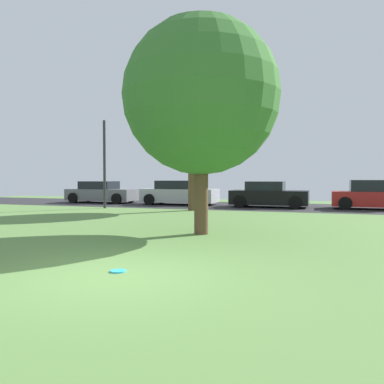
{
  "coord_description": "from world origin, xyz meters",
  "views": [
    {
      "loc": [
        3.22,
        -5.51,
        1.59
      ],
      "look_at": [
        0.0,
        3.96,
        1.22
      ],
      "focal_mm": 36.88,
      "sensor_mm": 36.0,
      "label": 1
    }
  ],
  "objects_px": {
    "maple_tree_far": "(201,97)",
    "parked_car_black": "(269,195)",
    "oak_tree_center": "(192,112)",
    "frisbee_disc": "(118,271)",
    "parked_car_red": "(375,196)",
    "parked_car_silver": "(179,193)",
    "parked_car_grey": "(102,193)",
    "street_lamp_post": "(104,164)"
  },
  "relations": [
    {
      "from": "frisbee_disc",
      "to": "parked_car_silver",
      "type": "xyz_separation_m",
      "value": [
        -4.79,
        15.62,
        0.64
      ]
    },
    {
      "from": "oak_tree_center",
      "to": "frisbee_disc",
      "type": "height_order",
      "value": "oak_tree_center"
    },
    {
      "from": "oak_tree_center",
      "to": "parked_car_grey",
      "type": "bearing_deg",
      "value": 153.39
    },
    {
      "from": "frisbee_disc",
      "to": "parked_car_grey",
      "type": "distance_m",
      "value": 18.61
    },
    {
      "from": "frisbee_disc",
      "to": "street_lamp_post",
      "type": "height_order",
      "value": "street_lamp_post"
    },
    {
      "from": "frisbee_disc",
      "to": "parked_car_silver",
      "type": "relative_size",
      "value": 0.06
    },
    {
      "from": "maple_tree_far",
      "to": "parked_car_grey",
      "type": "relative_size",
      "value": 1.38
    },
    {
      "from": "parked_car_silver",
      "to": "street_lamp_post",
      "type": "height_order",
      "value": "street_lamp_post"
    },
    {
      "from": "maple_tree_far",
      "to": "frisbee_disc",
      "type": "relative_size",
      "value": 22.28
    },
    {
      "from": "maple_tree_far",
      "to": "street_lamp_post",
      "type": "height_order",
      "value": "maple_tree_far"
    },
    {
      "from": "oak_tree_center",
      "to": "parked_car_grey",
      "type": "distance_m",
      "value": 9.07
    },
    {
      "from": "parked_car_grey",
      "to": "frisbee_disc",
      "type": "bearing_deg",
      "value": -57.48
    },
    {
      "from": "parked_car_grey",
      "to": "street_lamp_post",
      "type": "distance_m",
      "value": 4.84
    },
    {
      "from": "street_lamp_post",
      "to": "parked_car_red",
      "type": "bearing_deg",
      "value": 15.82
    },
    {
      "from": "parked_car_grey",
      "to": "street_lamp_post",
      "type": "xyz_separation_m",
      "value": [
        2.53,
        -3.79,
        1.63
      ]
    },
    {
      "from": "maple_tree_far",
      "to": "street_lamp_post",
      "type": "bearing_deg",
      "value": 135.97
    },
    {
      "from": "parked_car_red",
      "to": "frisbee_disc",
      "type": "bearing_deg",
      "value": -109.78
    },
    {
      "from": "oak_tree_center",
      "to": "street_lamp_post",
      "type": "xyz_separation_m",
      "value": [
        -4.7,
        -0.16,
        -2.46
      ]
    },
    {
      "from": "parked_car_red",
      "to": "street_lamp_post",
      "type": "height_order",
      "value": "street_lamp_post"
    },
    {
      "from": "street_lamp_post",
      "to": "parked_car_grey",
      "type": "bearing_deg",
      "value": 123.74
    },
    {
      "from": "oak_tree_center",
      "to": "parked_car_silver",
      "type": "bearing_deg",
      "value": 119.62
    },
    {
      "from": "parked_car_silver",
      "to": "parked_car_black",
      "type": "distance_m",
      "value": 5.21
    },
    {
      "from": "maple_tree_far",
      "to": "parked_car_silver",
      "type": "xyz_separation_m",
      "value": [
        -4.79,
        10.95,
        -3.18
      ]
    },
    {
      "from": "parked_car_black",
      "to": "parked_car_red",
      "type": "xyz_separation_m",
      "value": [
        5.2,
        0.26,
        0.03
      ]
    },
    {
      "from": "parked_car_silver",
      "to": "frisbee_disc",
      "type": "bearing_deg",
      "value": -72.95
    },
    {
      "from": "parked_car_silver",
      "to": "street_lamp_post",
      "type": "bearing_deg",
      "value": -125.65
    },
    {
      "from": "maple_tree_far",
      "to": "parked_car_black",
      "type": "distance_m",
      "value": 11.14
    },
    {
      "from": "maple_tree_far",
      "to": "parked_car_black",
      "type": "relative_size",
      "value": 1.49
    },
    {
      "from": "oak_tree_center",
      "to": "parked_car_black",
      "type": "bearing_deg",
      "value": 45.91
    },
    {
      "from": "frisbee_disc",
      "to": "oak_tree_center",
      "type": "bearing_deg",
      "value": 102.91
    },
    {
      "from": "street_lamp_post",
      "to": "parked_car_black",
      "type": "bearing_deg",
      "value": 23.62
    },
    {
      "from": "maple_tree_far",
      "to": "parked_car_black",
      "type": "bearing_deg",
      "value": 87.76
    },
    {
      "from": "oak_tree_center",
      "to": "parked_car_black",
      "type": "xyz_separation_m",
      "value": [
        3.18,
        3.28,
        -4.08
      ]
    },
    {
      "from": "oak_tree_center",
      "to": "parked_car_red",
      "type": "xyz_separation_m",
      "value": [
        8.37,
        3.54,
        -4.05
      ]
    },
    {
      "from": "parked_car_grey",
      "to": "parked_car_silver",
      "type": "distance_m",
      "value": 5.21
    },
    {
      "from": "frisbee_disc",
      "to": "parked_car_black",
      "type": "bearing_deg",
      "value": 88.46
    },
    {
      "from": "maple_tree_far",
      "to": "oak_tree_center",
      "type": "height_order",
      "value": "oak_tree_center"
    },
    {
      "from": "parked_car_grey",
      "to": "oak_tree_center",
      "type": "bearing_deg",
      "value": -26.61
    },
    {
      "from": "parked_car_red",
      "to": "parked_car_silver",
      "type": "bearing_deg",
      "value": 179.86
    },
    {
      "from": "parked_car_grey",
      "to": "parked_car_black",
      "type": "distance_m",
      "value": 10.42
    },
    {
      "from": "maple_tree_far",
      "to": "frisbee_disc",
      "type": "height_order",
      "value": "maple_tree_far"
    },
    {
      "from": "oak_tree_center",
      "to": "parked_car_black",
      "type": "distance_m",
      "value": 6.12
    }
  ]
}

